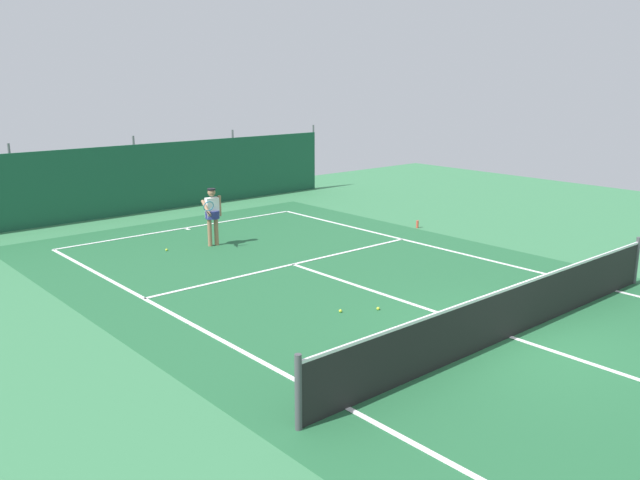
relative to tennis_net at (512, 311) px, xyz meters
The scene contains 10 objects.
ground_plane 0.51m from the tennis_net, ahead, with size 36.00×36.00×0.00m, color #387A4C.
court_surface 0.51m from the tennis_net, ahead, with size 11.02×26.60×0.01m.
tennis_net is the anchor object (origin of this frame).
back_fence 15.59m from the tennis_net, 90.00° to the left, with size 16.30×0.98×2.70m.
tennis_player 9.43m from the tennis_net, 92.97° to the left, with size 0.77×0.71×1.64m.
tennis_ball_near_player 9.92m from the tennis_net, 100.36° to the left, with size 0.07×0.07×0.07m, color #CCDB33.
tennis_ball_midcourt 3.39m from the tennis_net, 116.04° to the left, with size 0.07×0.07×0.07m, color #CCDB33.
tennis_ball_by_sideline 2.77m from the tennis_net, 106.82° to the left, with size 0.07×0.07×0.07m, color #CCDB33.
parked_car 17.79m from the tennis_net, 87.00° to the left, with size 2.32×4.35×1.68m.
water_bottle 9.10m from the tennis_net, 51.71° to the left, with size 0.08×0.08×0.24m, color #D84C38.
Camera 1 is at (-10.08, -6.31, 4.65)m, focal length 37.10 mm.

